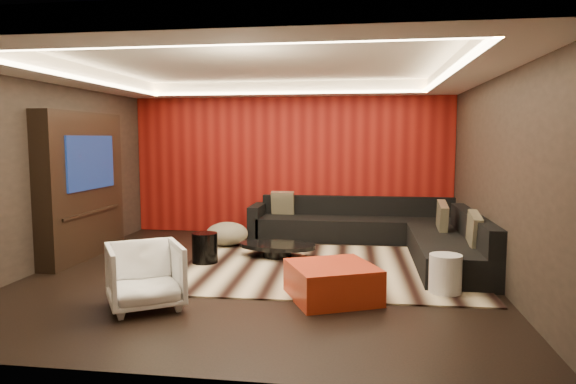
% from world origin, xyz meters
% --- Properties ---
extents(floor, '(6.00, 6.00, 0.02)m').
position_xyz_m(floor, '(0.00, 0.00, -0.01)').
color(floor, black).
rests_on(floor, ground).
extents(ceiling, '(6.00, 6.00, 0.02)m').
position_xyz_m(ceiling, '(0.00, 0.00, 2.81)').
color(ceiling, silver).
rests_on(ceiling, ground).
extents(wall_back, '(6.00, 0.02, 2.80)m').
position_xyz_m(wall_back, '(0.00, 3.01, 1.40)').
color(wall_back, black).
rests_on(wall_back, ground).
extents(wall_left, '(0.02, 6.00, 2.80)m').
position_xyz_m(wall_left, '(-3.01, 0.00, 1.40)').
color(wall_left, black).
rests_on(wall_left, ground).
extents(wall_right, '(0.02, 6.00, 2.80)m').
position_xyz_m(wall_right, '(3.01, 0.00, 1.40)').
color(wall_right, black).
rests_on(wall_right, ground).
extents(red_feature_wall, '(5.98, 0.05, 2.78)m').
position_xyz_m(red_feature_wall, '(0.00, 2.97, 1.40)').
color(red_feature_wall, '#6B0C0A').
rests_on(red_feature_wall, ground).
extents(soffit_back, '(6.00, 0.60, 0.22)m').
position_xyz_m(soffit_back, '(0.00, 2.70, 2.69)').
color(soffit_back, silver).
rests_on(soffit_back, ground).
extents(soffit_front, '(6.00, 0.60, 0.22)m').
position_xyz_m(soffit_front, '(0.00, -2.70, 2.69)').
color(soffit_front, silver).
rests_on(soffit_front, ground).
extents(soffit_left, '(0.60, 4.80, 0.22)m').
position_xyz_m(soffit_left, '(-2.70, 0.00, 2.69)').
color(soffit_left, silver).
rests_on(soffit_left, ground).
extents(soffit_right, '(0.60, 4.80, 0.22)m').
position_xyz_m(soffit_right, '(2.70, 0.00, 2.69)').
color(soffit_right, silver).
rests_on(soffit_right, ground).
extents(cove_back, '(4.80, 0.08, 0.04)m').
position_xyz_m(cove_back, '(0.00, 2.36, 2.60)').
color(cove_back, '#FFD899').
rests_on(cove_back, ground).
extents(cove_front, '(4.80, 0.08, 0.04)m').
position_xyz_m(cove_front, '(0.00, -2.36, 2.60)').
color(cove_front, '#FFD899').
rests_on(cove_front, ground).
extents(cove_left, '(0.08, 4.80, 0.04)m').
position_xyz_m(cove_left, '(-2.36, 0.00, 2.60)').
color(cove_left, '#FFD899').
rests_on(cove_left, ground).
extents(cove_right, '(0.08, 4.80, 0.04)m').
position_xyz_m(cove_right, '(2.36, 0.00, 2.60)').
color(cove_right, '#FFD899').
rests_on(cove_right, ground).
extents(tv_surround, '(0.30, 2.00, 2.20)m').
position_xyz_m(tv_surround, '(-2.85, 0.60, 1.10)').
color(tv_surround, black).
rests_on(tv_surround, ground).
extents(tv_screen, '(0.04, 1.30, 0.80)m').
position_xyz_m(tv_screen, '(-2.69, 0.60, 1.45)').
color(tv_screen, black).
rests_on(tv_screen, ground).
extents(tv_shelf, '(0.04, 1.60, 0.04)m').
position_xyz_m(tv_shelf, '(-2.69, 0.60, 0.70)').
color(tv_shelf, black).
rests_on(tv_shelf, ground).
extents(rug, '(4.07, 3.09, 0.02)m').
position_xyz_m(rug, '(0.86, 0.43, 0.01)').
color(rug, beige).
rests_on(rug, floor).
extents(coffee_table, '(1.35, 1.35, 0.20)m').
position_xyz_m(coffee_table, '(0.08, 0.97, 0.12)').
color(coffee_table, black).
rests_on(coffee_table, rug).
extents(drum_stool, '(0.41, 0.41, 0.43)m').
position_xyz_m(drum_stool, '(-0.89, 0.45, 0.24)').
color(drum_stool, black).
rests_on(drum_stool, rug).
extents(striped_pouf, '(0.91, 0.91, 0.39)m').
position_xyz_m(striped_pouf, '(-0.89, 1.68, 0.21)').
color(striped_pouf, beige).
rests_on(striped_pouf, rug).
extents(white_side_table, '(0.41, 0.41, 0.47)m').
position_xyz_m(white_side_table, '(2.32, -0.54, 0.23)').
color(white_side_table, silver).
rests_on(white_side_table, floor).
extents(orange_ottoman, '(1.19, 1.19, 0.40)m').
position_xyz_m(orange_ottoman, '(1.03, -0.93, 0.20)').
color(orange_ottoman, '#9E2D14').
rests_on(orange_ottoman, floor).
extents(armchair, '(1.05, 1.05, 0.70)m').
position_xyz_m(armchair, '(-0.94, -1.50, 0.35)').
color(armchair, white).
rests_on(armchair, floor).
extents(sectional_sofa, '(3.65, 3.50, 0.75)m').
position_xyz_m(sectional_sofa, '(1.73, 1.86, 0.26)').
color(sectional_sofa, black).
rests_on(sectional_sofa, floor).
extents(throw_pillows, '(3.19, 2.77, 0.50)m').
position_xyz_m(throw_pillows, '(1.75, 1.49, 0.62)').
color(throw_pillows, tan).
rests_on(throw_pillows, sectional_sofa).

